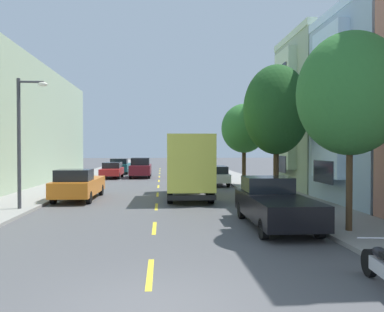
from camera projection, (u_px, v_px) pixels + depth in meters
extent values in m
plane|color=#4C4C4F|center=(159.00, 178.00, 36.61)|extent=(160.00, 160.00, 0.00)
cube|color=gray|center=(79.00, 180.00, 34.06)|extent=(3.20, 120.00, 0.14)
cube|color=gray|center=(237.00, 179.00, 35.17)|extent=(3.20, 120.00, 0.14)
cube|color=yellow|center=(150.00, 273.00, 8.70)|extent=(0.14, 2.20, 0.01)
cube|color=yellow|center=(154.00, 228.00, 13.68)|extent=(0.14, 2.20, 0.01)
cube|color=yellow|center=(156.00, 207.00, 18.67)|extent=(0.14, 2.20, 0.01)
cube|color=yellow|center=(158.00, 194.00, 23.65)|extent=(0.14, 2.20, 0.01)
cube|color=yellow|center=(158.00, 186.00, 28.64)|extent=(0.14, 2.20, 0.01)
cube|color=yellow|center=(159.00, 181.00, 33.62)|extent=(0.14, 2.20, 0.01)
cube|color=yellow|center=(159.00, 177.00, 38.60)|extent=(0.14, 2.20, 0.01)
cube|color=yellow|center=(160.00, 173.00, 43.59)|extent=(0.14, 2.20, 0.01)
cube|color=yellow|center=(160.00, 171.00, 48.57)|extent=(0.14, 2.20, 0.01)
cube|color=yellow|center=(160.00, 169.00, 53.56)|extent=(0.14, 2.20, 0.01)
cube|color=#CAE7FE|center=(340.00, 10.00, 18.71)|extent=(0.60, 6.59, 0.44)
cube|color=#CAE7FE|center=(329.00, 103.00, 18.76)|extent=(0.55, 2.97, 7.32)
cube|color=#1E232D|center=(323.00, 172.00, 18.80)|extent=(0.04, 2.25, 1.10)
cube|color=#1E232D|center=(323.00, 114.00, 18.74)|extent=(0.04, 2.25, 1.10)
cube|color=#1E232D|center=(324.00, 56.00, 18.69)|extent=(0.04, 2.25, 1.10)
cube|color=#99AD8E|center=(383.00, 117.00, 26.05)|extent=(13.04, 6.59, 10.00)
cube|color=beige|center=(293.00, 37.00, 25.46)|extent=(0.60, 6.59, 0.44)
cube|color=beige|center=(285.00, 110.00, 25.52)|extent=(0.55, 2.97, 7.80)
cube|color=#1E232D|center=(280.00, 164.00, 25.56)|extent=(0.04, 2.25, 1.10)
cube|color=#1E232D|center=(281.00, 119.00, 25.51)|extent=(0.04, 2.25, 1.10)
cube|color=#1E232D|center=(281.00, 74.00, 25.45)|extent=(0.04, 2.25, 1.10)
cylinder|color=#47331E|center=(349.00, 185.00, 12.60)|extent=(0.21, 0.21, 2.97)
ellipsoid|color=#2D6B2D|center=(350.00, 94.00, 12.55)|extent=(3.43, 3.43, 4.02)
cylinder|color=#47331E|center=(276.00, 171.00, 20.69)|extent=(0.29, 0.29, 2.97)
ellipsoid|color=#1E4C1E|center=(276.00, 110.00, 20.63)|extent=(3.53, 3.53, 4.81)
cylinder|color=#47331E|center=(244.00, 166.00, 28.79)|extent=(0.30, 0.30, 2.83)
ellipsoid|color=#2D6B2D|center=(244.00, 128.00, 28.73)|extent=(3.38, 3.38, 3.66)
cylinder|color=#38383D|center=(19.00, 144.00, 17.17)|extent=(0.16, 0.16, 5.82)
cylinder|color=#38383D|center=(31.00, 82.00, 17.16)|extent=(1.10, 0.10, 0.10)
ellipsoid|color=silver|center=(43.00, 84.00, 17.20)|extent=(0.44, 0.28, 0.20)
cube|color=#D8D84C|center=(189.00, 162.00, 21.04)|extent=(2.52, 4.96, 2.89)
cube|color=#D8D84C|center=(187.00, 165.00, 24.65)|extent=(2.35, 1.95, 2.20)
cube|color=black|center=(186.00, 157.00, 25.54)|extent=(2.02, 0.13, 0.97)
cube|color=black|center=(192.00, 198.00, 18.71)|extent=(2.40, 0.22, 0.24)
cylinder|color=black|center=(203.00, 185.00, 24.78)|extent=(0.30, 0.97, 0.96)
cylinder|color=black|center=(170.00, 185.00, 24.67)|extent=(0.30, 0.97, 0.96)
cylinder|color=black|center=(211.00, 194.00, 19.88)|extent=(0.30, 0.97, 0.96)
cylinder|color=black|center=(170.00, 194.00, 19.76)|extent=(0.30, 0.97, 0.96)
cylinder|color=black|center=(209.00, 192.00, 20.98)|extent=(0.30, 0.97, 0.96)
cylinder|color=black|center=(170.00, 192.00, 20.86)|extent=(0.30, 0.97, 0.96)
cube|color=#195B60|center=(120.00, 167.00, 43.29)|extent=(2.05, 5.32, 0.80)
cube|color=black|center=(119.00, 161.00, 42.11)|extent=(1.78, 1.61, 0.60)
cylinder|color=black|center=(110.00, 172.00, 41.44)|extent=(0.23, 0.66, 0.66)
cylinder|color=black|center=(127.00, 172.00, 41.56)|extent=(0.23, 0.66, 0.66)
cylinder|color=black|center=(115.00, 170.00, 45.03)|extent=(0.23, 0.66, 0.66)
cylinder|color=black|center=(130.00, 170.00, 45.15)|extent=(0.23, 0.66, 0.66)
cube|color=#B2B5BA|center=(201.00, 168.00, 41.28)|extent=(2.00, 4.82, 0.90)
cube|color=black|center=(201.00, 160.00, 41.26)|extent=(1.74, 2.80, 0.70)
cylinder|color=black|center=(208.00, 171.00, 42.97)|extent=(0.23, 0.66, 0.66)
cylinder|color=black|center=(192.00, 171.00, 42.85)|extent=(0.23, 0.66, 0.66)
cylinder|color=black|center=(211.00, 173.00, 39.72)|extent=(0.23, 0.66, 0.66)
cylinder|color=black|center=(194.00, 173.00, 39.60)|extent=(0.23, 0.66, 0.66)
cube|color=silver|center=(215.00, 177.00, 29.75)|extent=(1.90, 4.73, 0.62)
cube|color=black|center=(215.00, 170.00, 29.36)|extent=(1.65, 2.85, 0.55)
cylinder|color=black|center=(222.00, 179.00, 31.40)|extent=(0.23, 0.66, 0.66)
cylinder|color=black|center=(203.00, 179.00, 31.30)|extent=(0.23, 0.66, 0.66)
cylinder|color=black|center=(228.00, 183.00, 28.21)|extent=(0.23, 0.66, 0.66)
cylinder|color=black|center=(206.00, 183.00, 28.11)|extent=(0.23, 0.66, 0.66)
cube|color=tan|center=(187.00, 162.00, 60.35)|extent=(1.83, 4.70, 0.62)
cube|color=black|center=(188.00, 159.00, 59.97)|extent=(1.61, 2.82, 0.55)
cylinder|color=black|center=(192.00, 164.00, 62.02)|extent=(0.22, 0.66, 0.66)
cylinder|color=black|center=(182.00, 164.00, 61.89)|extent=(0.22, 0.66, 0.66)
cylinder|color=black|center=(193.00, 165.00, 58.83)|extent=(0.22, 0.66, 0.66)
cylinder|color=black|center=(183.00, 165.00, 58.70)|extent=(0.22, 0.66, 0.66)
cube|color=#AD1E1E|center=(112.00, 171.00, 36.77)|extent=(1.83, 4.70, 0.62)
cube|color=black|center=(112.00, 165.00, 37.13)|extent=(1.61, 2.82, 0.55)
cylinder|color=black|center=(101.00, 176.00, 35.11)|extent=(0.22, 0.66, 0.66)
cylinder|color=black|center=(119.00, 176.00, 35.24)|extent=(0.22, 0.66, 0.66)
cylinder|color=black|center=(106.00, 174.00, 38.30)|extent=(0.22, 0.66, 0.66)
cylinder|color=black|center=(122.00, 174.00, 38.43)|extent=(0.22, 0.66, 0.66)
cube|color=#7A9EC6|center=(195.00, 165.00, 47.80)|extent=(2.03, 5.31, 0.80)
cube|color=black|center=(194.00, 160.00, 48.95)|extent=(1.77, 1.60, 0.60)
cylinder|color=black|center=(200.00, 168.00, 49.68)|extent=(0.22, 0.66, 0.66)
cylinder|color=black|center=(187.00, 168.00, 49.53)|extent=(0.22, 0.66, 0.66)
cylinder|color=black|center=(204.00, 169.00, 46.09)|extent=(0.22, 0.66, 0.66)
cylinder|color=black|center=(189.00, 169.00, 45.94)|extent=(0.22, 0.66, 0.66)
cube|color=black|center=(276.00, 207.00, 13.81)|extent=(2.07, 5.33, 0.80)
cube|color=black|center=(267.00, 184.00, 14.96)|extent=(1.78, 1.61, 0.60)
cylinder|color=black|center=(285.00, 210.00, 15.67)|extent=(0.23, 0.66, 0.66)
cylinder|color=black|center=(241.00, 210.00, 15.55)|extent=(0.23, 0.66, 0.66)
cylinder|color=black|center=(320.00, 228.00, 12.07)|extent=(0.23, 0.66, 0.66)
cylinder|color=black|center=(264.00, 229.00, 11.96)|extent=(0.23, 0.66, 0.66)
cube|color=orange|center=(79.00, 186.00, 21.37)|extent=(2.07, 5.32, 0.80)
cube|color=black|center=(74.00, 175.00, 20.19)|extent=(1.78, 1.61, 0.60)
cylinder|color=black|center=(53.00, 198.00, 19.52)|extent=(0.23, 0.66, 0.66)
cylinder|color=black|center=(89.00, 197.00, 19.64)|extent=(0.23, 0.66, 0.66)
cylinder|color=black|center=(71.00, 190.00, 23.12)|extent=(0.23, 0.66, 0.66)
cylinder|color=black|center=(101.00, 190.00, 23.23)|extent=(0.23, 0.66, 0.66)
cube|color=maroon|center=(141.00, 170.00, 37.50)|extent=(1.95, 4.80, 0.90)
cube|color=black|center=(141.00, 161.00, 37.49)|extent=(1.72, 2.78, 0.70)
cylinder|color=black|center=(130.00, 175.00, 35.82)|extent=(0.22, 0.66, 0.66)
cylinder|color=black|center=(149.00, 175.00, 35.95)|extent=(0.22, 0.66, 0.66)
cylinder|color=black|center=(133.00, 173.00, 39.07)|extent=(0.22, 0.66, 0.66)
cylinder|color=black|center=(150.00, 173.00, 39.21)|extent=(0.22, 0.66, 0.66)
cylinder|color=black|center=(369.00, 263.00, 8.50)|extent=(0.22, 0.61, 0.60)
cube|color=silver|center=(384.00, 268.00, 7.78)|extent=(0.38, 0.84, 0.28)
ellipsoid|color=black|center=(380.00, 252.00, 7.94)|extent=(0.24, 0.48, 0.22)
cylinder|color=silver|center=(372.00, 238.00, 8.38)|extent=(0.62, 0.11, 0.03)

